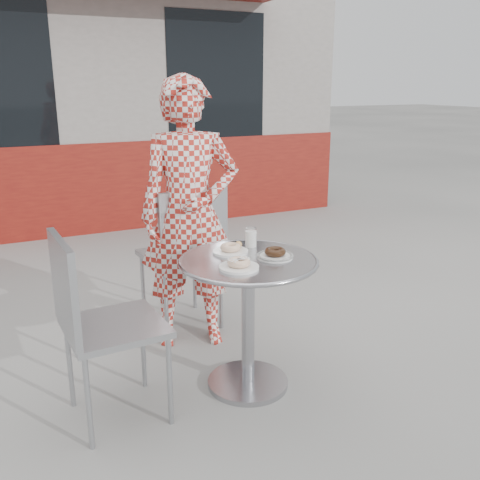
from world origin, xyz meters
name	(u,v)px	position (x,y,z in m)	size (l,w,h in m)	color
ground	(245,391)	(0.00, 0.00, 0.00)	(60.00, 60.00, 0.00)	gray
storefront	(67,93)	(0.00, 5.56, 1.49)	(6.02, 4.55, 3.00)	gray
bistro_table	(248,291)	(0.04, 0.05, 0.56)	(0.74, 0.74, 0.75)	#B1B1B6
chair_far	(182,283)	(-0.02, 0.95, 0.30)	(0.51, 0.52, 0.99)	#9B9DA2
chair_left	(115,363)	(-0.68, 0.08, 0.30)	(0.49, 0.48, 0.96)	#9B9DA2
seated_person	(190,215)	(-0.03, 0.71, 0.84)	(0.61, 0.40, 1.68)	#A02118
plate_far	(231,249)	(0.01, 0.19, 0.76)	(0.19, 0.19, 0.05)	white
plate_near	(239,265)	(-0.06, -0.06, 0.76)	(0.20, 0.20, 0.05)	white
plate_checker	(275,255)	(0.18, 0.01, 0.76)	(0.19, 0.19, 0.05)	white
milk_cup	(251,238)	(0.15, 0.24, 0.79)	(0.07, 0.07, 0.11)	white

